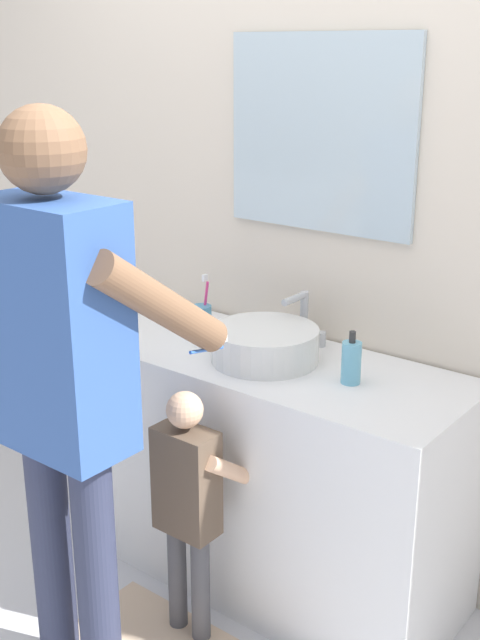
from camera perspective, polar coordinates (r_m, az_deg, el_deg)
ground_plane at (r=2.86m, az=-1.98°, el=-20.14°), size 14.00×14.00×0.00m
back_wall at (r=2.76m, az=6.11°, el=9.44°), size 4.40×0.10×2.70m
vanity_cabinet at (r=2.82m, az=1.91°, el=-10.56°), size 1.35×0.54×0.83m
sink_basin at (r=2.61m, az=1.76°, el=-1.70°), size 0.35×0.35×0.11m
faucet at (r=2.76m, az=4.39°, el=-0.01°), size 0.18×0.14×0.18m
toothbrush_cup at (r=2.88m, az=-2.69°, el=0.18°), size 0.07×0.07×0.21m
soap_bottle at (r=2.46m, az=7.85°, el=-2.95°), size 0.06×0.06×0.16m
child_toddler at (r=2.50m, az=-3.64°, el=-12.22°), size 0.26×0.26×0.85m
adult_parent at (r=2.19m, az=-12.34°, el=-2.98°), size 0.52×0.55×1.67m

